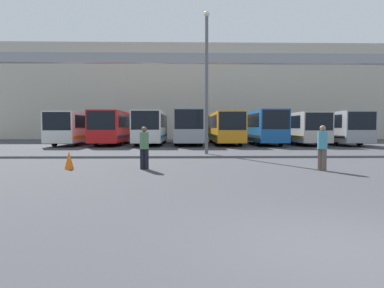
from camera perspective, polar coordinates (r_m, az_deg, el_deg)
ground_plane at (r=5.20m, az=24.36°, el=-16.30°), size 200.00×200.00×0.00m
building_backdrop at (r=53.89m, az=1.05°, el=8.15°), size 57.81×12.00×13.35m
overhead_gantry at (r=26.53m, az=3.50°, el=12.53°), size 35.00×0.80×7.20m
bus_slot_0 at (r=34.83m, az=-18.61°, el=2.78°), size 2.51×10.63×3.01m
bus_slot_1 at (r=34.78m, az=-12.54°, el=2.95°), size 2.56×12.36×3.11m
bus_slot_2 at (r=33.61m, az=-6.76°, el=3.01°), size 2.51×11.03×3.12m
bus_slot_3 at (r=34.15m, az=-0.65°, el=3.14°), size 2.60×12.43×3.24m
bus_slot_4 at (r=34.11m, az=5.39°, el=2.95°), size 2.48×11.88×3.05m
bus_slot_5 at (r=34.16m, az=11.48°, el=3.05°), size 2.49×10.77×3.20m
bus_slot_6 at (r=35.93m, az=16.76°, el=2.78°), size 2.55×12.48×2.98m
bus_slot_7 at (r=36.70m, az=22.36°, el=2.75°), size 2.61×11.39×3.06m
pedestrian_near_left at (r=14.13m, az=20.91°, el=-0.41°), size 0.36×0.36×1.75m
pedestrian_mid_right at (r=13.75m, az=-7.96°, el=-0.44°), size 0.35×0.35×1.70m
traffic_cone at (r=14.58m, az=-19.80°, el=-2.55°), size 0.37×0.37×0.72m
lamp_post at (r=21.74m, az=2.45°, el=11.06°), size 0.36×0.36×8.85m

